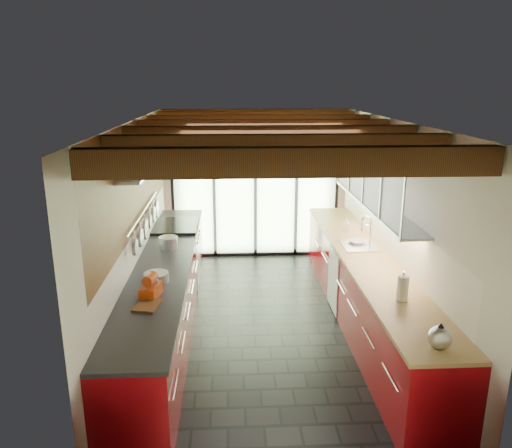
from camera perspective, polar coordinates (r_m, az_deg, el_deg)
The scene contains 18 objects.
ground at distance 6.62m, azimuth 1.17°, elevation -11.40°, with size 5.50×5.50×0.00m, color black.
room_shell at distance 6.04m, azimuth 1.26°, elevation 2.65°, with size 5.50×5.50×5.50m.
ceiling_beams at distance 6.29m, azimuth 1.05°, elevation 10.64°, with size 3.14×5.06×4.90m.
glass_door at distance 8.68m, azimuth -0.07°, elevation 6.79°, with size 2.95×0.10×2.90m.
left_counter at distance 6.46m, azimuth -10.26°, elevation -7.88°, with size 0.68×5.00×0.92m.
range_stove at distance 7.80m, azimuth -8.99°, elevation -3.51°, with size 0.66×0.90×0.97m.
right_counter at distance 6.64m, azimuth 12.32°, elevation -7.34°, with size 0.68×5.00×0.92m.
sink_assembly at distance 6.83m, azimuth 11.82°, elevation -2.17°, with size 0.45×0.52×0.43m.
upper_cabinets_right at distance 6.55m, azimuth 13.69°, elevation 5.00°, with size 0.34×3.00×3.00m.
left_wall_fixtures at distance 6.33m, azimuth -12.34°, elevation 4.27°, with size 0.28×2.60×0.96m.
stand_mixer at distance 5.26m, azimuth -11.91°, elevation -7.05°, with size 0.22×0.31×0.26m.
pot_large at distance 6.69m, azimuth -9.98°, elevation -2.10°, with size 0.25×0.25×0.16m, color silver.
pot_small at distance 5.63m, azimuth -11.32°, elevation -5.99°, with size 0.27×0.27×0.10m, color silver.
cutting_board at distance 5.07m, azimuth -12.28°, elevation -9.08°, with size 0.22×0.30×0.03m, color brown.
kettle at distance 4.49m, azimuth 20.27°, elevation -11.94°, with size 0.25×0.27×0.23m.
paper_towel at distance 5.25m, azimuth 16.41°, elevation -7.08°, with size 0.14×0.14×0.31m.
soap_bottle at distance 7.49m, azimuth 10.31°, elevation -0.06°, with size 0.08×0.08×0.18m, color silver.
bowl at distance 6.91m, azimuth 11.48°, elevation -2.03°, with size 0.22×0.22×0.05m, color silver.
Camera 1 is at (-0.45, -5.86, 3.05)m, focal length 35.00 mm.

